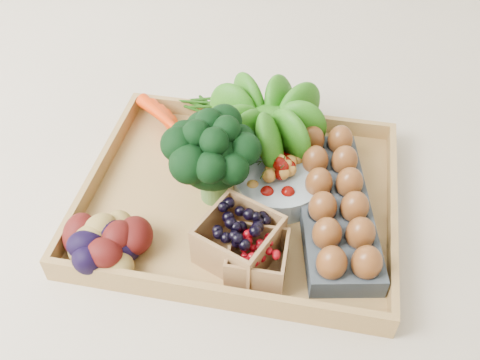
% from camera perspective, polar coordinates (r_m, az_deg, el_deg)
% --- Properties ---
extents(ground, '(4.00, 4.00, 0.00)m').
position_cam_1_polar(ground, '(0.99, 0.00, -2.45)').
color(ground, beige).
rests_on(ground, ground).
extents(tray, '(0.55, 0.45, 0.01)m').
position_cam_1_polar(tray, '(0.98, 0.00, -2.16)').
color(tray, '#AF8649').
rests_on(tray, ground).
extents(carrots, '(0.20, 0.14, 0.05)m').
position_cam_1_polar(carrots, '(1.07, -6.57, 4.76)').
color(carrots, red).
rests_on(carrots, tray).
extents(lettuce, '(0.16, 0.16, 0.16)m').
position_cam_1_polar(lettuce, '(1.02, 3.11, 6.78)').
color(lettuce, '#16500C').
rests_on(lettuce, tray).
extents(broccoli, '(0.16, 0.16, 0.13)m').
position_cam_1_polar(broccoli, '(0.93, -2.86, 0.97)').
color(broccoli, black).
rests_on(broccoli, tray).
extents(cherry_bowl, '(0.16, 0.16, 0.04)m').
position_cam_1_polar(cherry_bowl, '(0.97, 4.13, -0.26)').
color(cherry_bowl, '#8C9EA5').
rests_on(cherry_bowl, tray).
extents(egg_carton, '(0.18, 0.35, 0.04)m').
position_cam_1_polar(egg_carton, '(0.94, 9.97, -2.98)').
color(egg_carton, '#374047').
rests_on(egg_carton, tray).
extents(potatoes, '(0.16, 0.16, 0.09)m').
position_cam_1_polar(potatoes, '(0.88, -14.55, -6.18)').
color(potatoes, '#3B0A09').
rests_on(potatoes, tray).
extents(punnet_blackberry, '(0.15, 0.15, 0.08)m').
position_cam_1_polar(punnet_blackberry, '(0.86, -0.14, -6.36)').
color(punnet_blackberry, black).
rests_on(punnet_blackberry, tray).
extents(punnet_raspberry, '(0.09, 0.09, 0.06)m').
position_cam_1_polar(punnet_raspberry, '(0.85, 1.87, -8.35)').
color(punnet_raspberry, '#6C040A').
rests_on(punnet_raspberry, tray).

